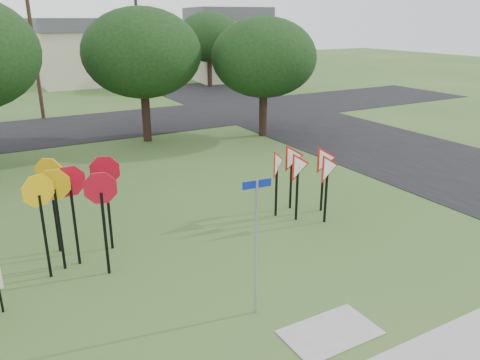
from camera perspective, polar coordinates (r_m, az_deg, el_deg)
name	(u,v)px	position (r m, az deg, el deg)	size (l,w,h in m)	color
ground	(268,280)	(12.03, 3.45, -12.06)	(140.00, 140.00, 0.00)	#30531F
street_right	(354,138)	(26.39, 13.71, 5.00)	(8.00, 50.00, 0.02)	black
street_far	(89,127)	(29.80, -17.97, 6.20)	(60.00, 8.00, 0.02)	black
curb_pad	(330,332)	(10.45, 10.94, -17.78)	(2.00, 1.20, 0.02)	gray
street_name_sign	(256,240)	(9.96, 1.99, -7.34)	(0.65, 0.08, 3.13)	#9A9CA2
stop_sign_cluster	(71,193)	(12.65, -19.90, -1.45)	(2.59, 2.30, 2.76)	black
yield_sign_cluster	(304,166)	(15.18, 7.75, 1.76)	(2.53, 1.66, 2.35)	black
far_pole_a	(33,45)	(32.83, -23.88, 14.78)	(1.40, 0.24, 9.00)	#3F291D
far_pole_b	(139,43)	(38.45, -12.27, 15.97)	(1.40, 0.24, 8.50)	#3F291D
house_mid	(81,51)	(49.64, -18.84, 14.65)	(8.40, 8.40, 6.20)	beige
house_right	(227,44)	(50.55, -1.59, 16.25)	(8.30, 8.30, 7.20)	beige
tree_near_mid	(142,53)	(24.86, -11.86, 14.90)	(6.00, 6.00, 6.80)	black
tree_near_right	(264,58)	(25.63, 2.94, 14.67)	(5.60, 5.60, 6.33)	black
tree_far_right	(209,37)	(45.13, -3.80, 17.00)	(6.00, 6.00, 6.80)	black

